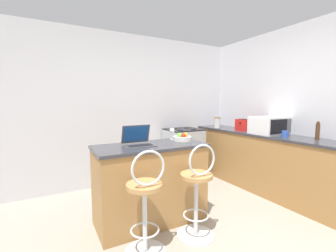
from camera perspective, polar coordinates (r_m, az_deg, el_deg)
name	(u,v)px	position (r m, az deg, el deg)	size (l,w,h in m)	color
ground_plane	(214,251)	(2.52, 11.59, -28.74)	(20.00, 20.00, 0.00)	gray
wall_back	(132,110)	(4.06, -9.04, 4.10)	(12.00, 0.06, 2.60)	silver
wall_right	(334,112)	(3.73, 36.57, 2.80)	(0.06, 12.00, 2.60)	silver
breakfast_bar	(151,183)	(2.78, -4.46, -14.25)	(1.30, 0.61, 0.94)	#9E703D
counter_right	(261,161)	(4.04, 22.63, -8.22)	(0.58, 2.76, 0.94)	#9E703D
bar_stool_near	(145,206)	(2.22, -5.77, -19.51)	(0.40, 0.40, 1.02)	silver
bar_stool_far	(197,193)	(2.48, 7.40, -16.63)	(0.40, 0.40, 1.02)	silver
laptop	(138,140)	(2.63, -7.59, -3.62)	(0.34, 0.28, 0.23)	#47474C
microwave	(269,125)	(3.88, 24.33, 0.18)	(0.53, 0.41, 0.27)	silver
toaster	(244,125)	(4.16, 18.70, 0.27)	(0.19, 0.26, 0.20)	red
stove_range	(183,154)	(4.26, 3.94, -7.03)	(0.62, 0.56, 0.95)	#9EA3A8
pepper_mill	(318,131)	(3.58, 33.75, -1.03)	(0.05, 0.05, 0.25)	#4C2D19
fruit_bowl	(182,138)	(2.92, 3.69, -3.02)	(0.24, 0.24, 0.11)	silver
mug_red	(243,126)	(4.45, 18.52, -0.05)	(0.09, 0.08, 0.09)	red
mug_blue	(285,134)	(3.58, 27.55, -1.83)	(0.10, 0.08, 0.10)	#2D51AD
wine_glass_short	(172,131)	(3.01, 1.05, -1.27)	(0.07, 0.07, 0.15)	silver
storage_jar	(217,122)	(4.48, 12.42, 0.92)	(0.12, 0.12, 0.21)	silver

